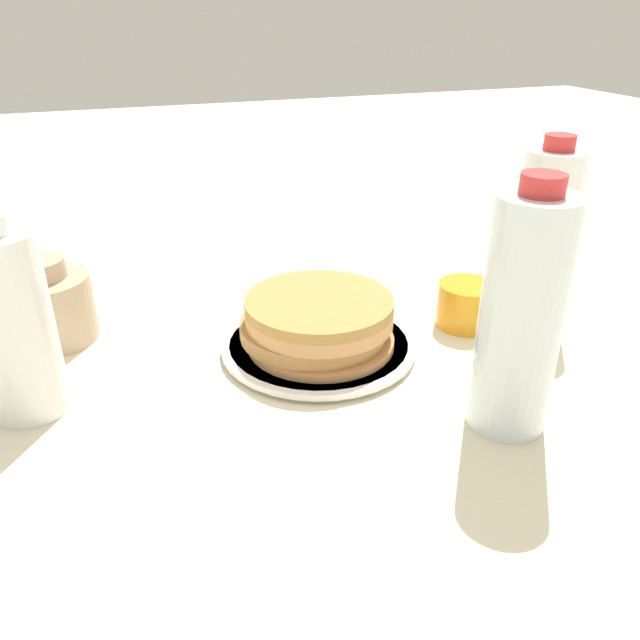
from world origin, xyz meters
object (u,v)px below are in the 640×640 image
at_px(cream_jug, 47,306).
at_px(water_bottle_far, 543,237).
at_px(pancake_stack, 318,321).
at_px(juice_glass, 466,305).
at_px(plate, 320,345).
at_px(water_bottle_near, 521,316).
at_px(water_bottle_mid, 13,325).

relative_size(cream_jug, water_bottle_far, 0.46).
relative_size(pancake_stack, juice_glass, 2.48).
bearing_deg(water_bottle_far, cream_jug, -104.04).
xyz_separation_m(plate, water_bottle_near, (0.20, 0.12, 0.11)).
bearing_deg(juice_glass, water_bottle_near, -20.63).
height_order(juice_glass, cream_jug, cream_jug).
relative_size(water_bottle_near, water_bottle_mid, 1.20).
bearing_deg(water_bottle_far, juice_glass, -95.53).
height_order(pancake_stack, cream_jug, cream_jug).
bearing_deg(water_bottle_far, water_bottle_near, -42.15).
height_order(plate, pancake_stack, pancake_stack).
height_order(pancake_stack, juice_glass, pancake_stack).
distance_m(plate, pancake_stack, 0.03).
bearing_deg(water_bottle_near, water_bottle_far, 137.85).
bearing_deg(pancake_stack, water_bottle_far, 88.38).
distance_m(plate, juice_glass, 0.20).
relative_size(cream_jug, water_bottle_near, 0.44).
height_order(cream_jug, water_bottle_near, water_bottle_near).
relative_size(juice_glass, cream_jug, 0.68).
bearing_deg(water_bottle_mid, plate, 92.52).
distance_m(juice_glass, water_bottle_near, 0.23).
distance_m(pancake_stack, water_bottle_near, 0.24).
distance_m(water_bottle_near, water_bottle_mid, 0.48).
bearing_deg(pancake_stack, juice_glass, 90.23).
bearing_deg(cream_jug, water_bottle_near, 51.87).
bearing_deg(water_bottle_far, water_bottle_mid, -89.66).
height_order(plate, water_bottle_far, water_bottle_far).
bearing_deg(cream_jug, juice_glass, 74.41).
height_order(pancake_stack, water_bottle_far, water_bottle_far).
distance_m(water_bottle_near, water_bottle_far, 0.25).
bearing_deg(water_bottle_near, water_bottle_mid, -112.39).
bearing_deg(cream_jug, water_bottle_mid, -6.12).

